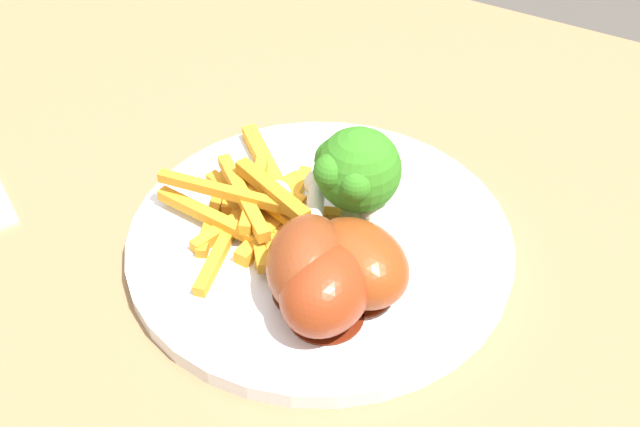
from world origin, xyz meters
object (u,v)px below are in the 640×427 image
dining_table (345,387)px  chicken_drumstick_far (309,259)px  dinner_plate (320,241)px  chicken_drumstick_near (354,257)px  chicken_drumstick_extra (328,284)px  broccoli_floret_front (354,171)px  carrot_fries_pile (255,205)px

dining_table → chicken_drumstick_far: bearing=33.9°
dinner_plate → chicken_drumstick_near: 0.06m
dinner_plate → chicken_drumstick_extra: bearing=123.9°
broccoli_floret_front → chicken_drumstick_near: (-0.03, 0.05, -0.03)m
dinner_plate → broccoli_floret_front: bearing=-124.3°
chicken_drumstick_far → chicken_drumstick_extra: chicken_drumstick_far is taller
carrot_fries_pile → chicken_drumstick_far: chicken_drumstick_far is taller
carrot_fries_pile → chicken_drumstick_far: (-0.07, 0.04, 0.02)m
chicken_drumstick_far → chicken_drumstick_extra: 0.02m
chicken_drumstick_extra → chicken_drumstick_far: bearing=-29.1°
carrot_fries_pile → chicken_drumstick_near: bearing=166.2°
dining_table → chicken_drumstick_near: 0.13m
dining_table → dinner_plate: (0.04, -0.03, 0.11)m
chicken_drumstick_far → chicken_drumstick_extra: size_ratio=1.03×
chicken_drumstick_near → broccoli_floret_front: bearing=-61.2°
carrot_fries_pile → chicken_drumstick_far: size_ratio=1.30×
broccoli_floret_front → chicken_drumstick_near: broccoli_floret_front is taller
dining_table → broccoli_floret_front: broccoli_floret_front is taller
dinner_plate → chicken_drumstick_extra: 0.07m
carrot_fries_pile → chicken_drumstick_far: bearing=149.1°
chicken_drumstick_extra → carrot_fries_pile: bearing=-30.5°
dinner_plate → carrot_fries_pile: size_ratio=1.62×
broccoli_floret_front → chicken_drumstick_extra: (-0.02, 0.08, -0.02)m
broccoli_floret_front → chicken_drumstick_far: (-0.00, 0.07, -0.02)m
chicken_drumstick_extra → dining_table: bearing=-92.1°
dinner_plate → chicken_drumstick_near: (-0.04, 0.03, 0.03)m
dining_table → chicken_drumstick_extra: size_ratio=9.22×
dining_table → broccoli_floret_front: 0.17m
broccoli_floret_front → chicken_drumstick_far: broccoli_floret_front is taller
broccoli_floret_front → dinner_plate: bearing=55.7°
dinner_plate → chicken_drumstick_near: size_ratio=1.99×
carrot_fries_pile → chicken_drumstick_extra: chicken_drumstick_extra is taller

